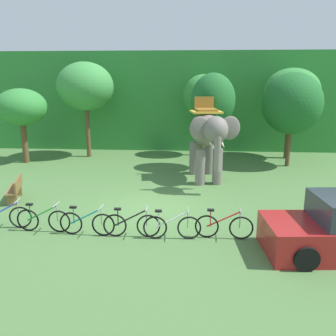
# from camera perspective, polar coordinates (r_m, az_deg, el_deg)

# --- Properties ---
(ground_plane) EXTENTS (80.00, 80.00, 0.00)m
(ground_plane) POSITION_cam_1_polar(r_m,az_deg,el_deg) (12.80, -2.86, -6.71)
(ground_plane) COLOR #4C753D
(foliage_hedge) EXTENTS (36.00, 6.00, 6.28)m
(foliage_hedge) POSITION_cam_1_polar(r_m,az_deg,el_deg) (25.69, 0.66, 11.06)
(foliage_hedge) COLOR #338438
(foliage_hedge) RESTS_ON ground
(tree_center_left) EXTENTS (2.75, 2.75, 4.09)m
(tree_center_left) POSITION_cam_1_polar(r_m,az_deg,el_deg) (20.97, -22.73, 9.03)
(tree_center_left) COLOR brown
(tree_center_left) RESTS_ON ground
(tree_left) EXTENTS (3.26, 3.26, 5.54)m
(tree_left) POSITION_cam_1_polar(r_m,az_deg,el_deg) (21.38, -13.27, 12.74)
(tree_left) COLOR brown
(tree_left) RESTS_ON ground
(tree_far_right) EXTENTS (2.40, 2.40, 4.85)m
(tree_far_right) POSITION_cam_1_polar(r_m,az_deg,el_deg) (21.34, 5.72, 11.52)
(tree_far_right) COLOR brown
(tree_far_right) RESTS_ON ground
(tree_right) EXTENTS (2.22, 2.22, 4.88)m
(tree_right) POSITION_cam_1_polar(r_m,az_deg,el_deg) (18.05, 7.31, 10.75)
(tree_right) COLOR brown
(tree_right) RESTS_ON ground
(tree_center_right) EXTENTS (3.07, 3.07, 4.93)m
(tree_center_right) POSITION_cam_1_polar(r_m,az_deg,el_deg) (19.59, 19.50, 9.82)
(tree_center_right) COLOR brown
(tree_center_right) RESTS_ON ground
(tree_center) EXTENTS (3.09, 3.09, 5.19)m
(tree_center) POSITION_cam_1_polar(r_m,az_deg,el_deg) (21.62, 19.47, 11.78)
(tree_center) COLOR brown
(tree_center) RESTS_ON ground
(elephant) EXTENTS (2.25, 4.23, 3.78)m
(elephant) POSITION_cam_1_polar(r_m,az_deg,el_deg) (15.92, 6.39, 5.60)
(elephant) COLOR slate
(elephant) RESTS_ON ground
(bike_blue) EXTENTS (1.70, 0.52, 0.92)m
(bike_blue) POSITION_cam_1_polar(r_m,az_deg,el_deg) (12.24, -25.08, -7.18)
(bike_blue) COLOR black
(bike_blue) RESTS_ON ground
(bike_green) EXTENTS (1.71, 0.52, 0.92)m
(bike_green) POSITION_cam_1_polar(r_m,az_deg,el_deg) (11.53, -19.59, -7.93)
(bike_green) COLOR black
(bike_green) RESTS_ON ground
(bike_teal) EXTENTS (1.71, 0.52, 0.92)m
(bike_teal) POSITION_cam_1_polar(r_m,az_deg,el_deg) (10.92, -13.04, -8.70)
(bike_teal) COLOR black
(bike_teal) RESTS_ON ground
(bike_black) EXTENTS (1.71, 0.52, 0.92)m
(bike_black) POSITION_cam_1_polar(r_m,az_deg,el_deg) (10.59, -5.96, -9.14)
(bike_black) COLOR black
(bike_black) RESTS_ON ground
(bike_white) EXTENTS (1.71, 0.52, 0.92)m
(bike_white) POSITION_cam_1_polar(r_m,az_deg,el_deg) (10.41, 0.65, -9.51)
(bike_white) COLOR black
(bike_white) RESTS_ON ground
(bike_red) EXTENTS (1.71, 0.52, 0.92)m
(bike_red) POSITION_cam_1_polar(r_m,az_deg,el_deg) (10.57, 9.04, -9.31)
(bike_red) COLOR black
(bike_red) RESTS_ON ground
(wooden_bench) EXTENTS (0.85, 1.55, 0.89)m
(wooden_bench) POSITION_cam_1_polar(r_m,az_deg,el_deg) (14.79, -23.49, -3.05)
(wooden_bench) COLOR brown
(wooden_bench) RESTS_ON ground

